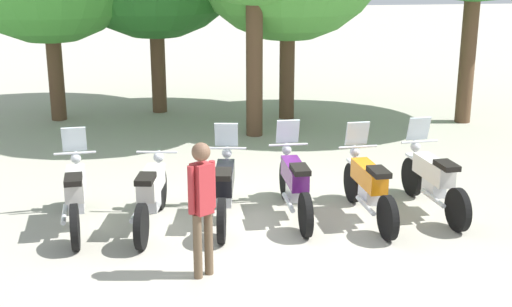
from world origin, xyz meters
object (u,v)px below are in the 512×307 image
motorcycle_3 (294,183)px  person_0 (202,199)px  motorcycle_4 (368,186)px  motorcycle_1 (151,194)px  motorcycle_5 (433,179)px  motorcycle_0 (76,193)px  motorcycle_2 (224,188)px

motorcycle_3 → person_0: 2.46m
motorcycle_4 → motorcycle_1: bearing=84.9°
motorcycle_3 → motorcycle_5: 2.16m
motorcycle_4 → person_0: 3.08m
motorcycle_4 → motorcycle_5: bearing=-84.3°
motorcycle_0 → motorcycle_5: same height
motorcycle_0 → motorcycle_3: (3.24, 0.00, 0.00)m
motorcycle_0 → motorcycle_5: (5.39, -0.12, 0.00)m
motorcycle_4 → person_0: bearing=118.9°
motorcycle_1 → motorcycle_3: size_ratio=0.99×
motorcycle_1 → motorcycle_4: 3.23m
motorcycle_1 → motorcycle_5: motorcycle_5 is taller
motorcycle_3 → motorcycle_4: size_ratio=1.00×
motorcycle_4 → motorcycle_3: bearing=73.0°
motorcycle_0 → motorcycle_3: size_ratio=1.00×
motorcycle_1 → motorcycle_5: bearing=-79.7°
person_0 → motorcycle_3: bearing=-72.3°
motorcycle_0 → motorcycle_4: 4.33m
motorcycle_5 → person_0: bearing=111.1°
motorcycle_5 → person_0: person_0 is taller
motorcycle_0 → motorcycle_5: bearing=-95.3°
motorcycle_3 → motorcycle_4: (1.08, -0.27, 0.00)m
motorcycle_0 → motorcycle_2: (2.17, -0.06, 0.00)m
motorcycle_1 → motorcycle_2: (1.08, 0.07, 0.01)m
motorcycle_3 → motorcycle_1: bearing=93.5°
motorcycle_0 → motorcycle_1: bearing=-100.9°
motorcycle_0 → motorcycle_1: size_ratio=1.01×
motorcycle_0 → person_0: 2.59m
motorcycle_0 → person_0: person_0 is taller
motorcycle_3 → motorcycle_4: same height
motorcycle_3 → motorcycle_2: bearing=93.1°
motorcycle_1 → motorcycle_3: bearing=-76.3°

